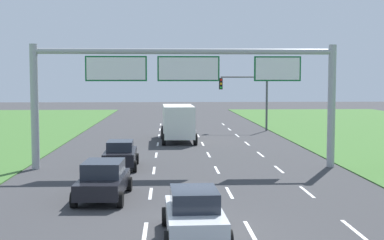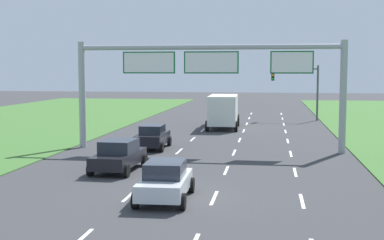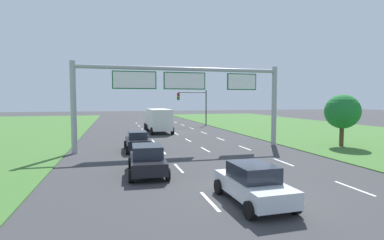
{
  "view_description": "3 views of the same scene",
  "coord_description": "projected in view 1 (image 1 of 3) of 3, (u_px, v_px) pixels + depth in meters",
  "views": [
    {
      "loc": [
        -1.0,
        -17.35,
        5.05
      ],
      "look_at": [
        0.32,
        11.06,
        2.87
      ],
      "focal_mm": 50.0,
      "sensor_mm": 36.0,
      "label": 1
    },
    {
      "loc": [
        3.95,
        -21.17,
        5.19
      ],
      "look_at": [
        -0.82,
        11.3,
        2.08
      ],
      "focal_mm": 50.0,
      "sensor_mm": 36.0,
      "label": 2
    },
    {
      "loc": [
        -5.39,
        -11.26,
        4.08
      ],
      "look_at": [
        1.21,
        14.27,
        2.3
      ],
      "focal_mm": 28.0,
      "sensor_mm": 36.0,
      "label": 3
    }
  ],
  "objects": [
    {
      "name": "lane_dashes_inner_left",
      "position": [
        154.0,
        170.0,
        29.59
      ],
      "size": [
        0.14,
        62.4,
        0.01
      ],
      "color": "white",
      "rests_on": "ground_plane"
    },
    {
      "name": "car_mid_lane",
      "position": [
        103.0,
        180.0,
        22.55
      ],
      "size": [
        2.21,
        4.33,
        1.6
      ],
      "rotation": [
        0.0,
        0.0,
        -0.04
      ],
      "color": "black",
      "rests_on": "ground_plane"
    },
    {
      "name": "box_truck",
      "position": [
        178.0,
        121.0,
        43.84
      ],
      "size": [
        2.84,
        7.86,
        2.93
      ],
      "rotation": [
        0.0,
        0.0,
        0.03
      ],
      "color": "silver",
      "rests_on": "ground_plane"
    },
    {
      "name": "car_lead_silver",
      "position": [
        120.0,
        154.0,
        30.31
      ],
      "size": [
        2.02,
        4.01,
        1.56
      ],
      "rotation": [
        0.0,
        0.0,
        0.02
      ],
      "color": "black",
      "rests_on": "ground_plane"
    },
    {
      "name": "car_near_red",
      "position": [
        194.0,
        213.0,
        17.03
      ],
      "size": [
        2.12,
        4.04,
        1.55
      ],
      "rotation": [
        0.0,
        0.0,
        0.03
      ],
      "color": "silver",
      "rests_on": "ground_plane"
    },
    {
      "name": "ground_plane",
      "position": [
        198.0,
        232.0,
        17.71
      ],
      "size": [
        200.0,
        200.0,
        0.0
      ],
      "primitive_type": "plane",
      "color": "#38383A"
    },
    {
      "name": "lane_dashes_slip",
      "position": [
        279.0,
        169.0,
        29.91
      ],
      "size": [
        0.14,
        62.4,
        0.01
      ],
      "color": "white",
      "rests_on": "ground_plane"
    },
    {
      "name": "sign_gantry",
      "position": [
        186.0,
        81.0,
        30.06
      ],
      "size": [
        17.24,
        0.44,
        7.0
      ],
      "color": "#9EA0A5",
      "rests_on": "ground_plane"
    },
    {
      "name": "lane_dashes_inner_right",
      "position": [
        217.0,
        170.0,
        29.75
      ],
      "size": [
        0.14,
        62.4,
        0.01
      ],
      "color": "white",
      "rests_on": "ground_plane"
    },
    {
      "name": "traffic_light_mast",
      "position": [
        247.0,
        91.0,
        51.81
      ],
      "size": [
        4.76,
        0.49,
        5.6
      ],
      "color": "#47494F",
      "rests_on": "ground_plane"
    }
  ]
}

